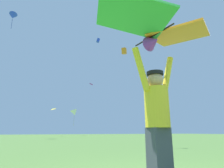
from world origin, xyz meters
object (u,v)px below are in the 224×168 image
distant_kite_white_mid_left (74,113)px  marker_flag (165,109)px  held_stunt_kite (157,29)px  distant_kite_blue_overhead_distant (13,16)px  kite_flyer_person (157,119)px  distant_kite_blue_high_left (98,40)px  distant_kite_orange_high_right (124,51)px  distant_kite_purple_low_right (91,84)px  distant_kite_yellow_far_center (53,109)px

distant_kite_white_mid_left → marker_flag: 29.05m
held_stunt_kite → distant_kite_blue_overhead_distant: bearing=101.2°
kite_flyer_person → distant_kite_blue_high_left: (11.50, 34.93, 19.96)m
marker_flag → distant_kite_white_mid_left: bearing=86.0°
kite_flyer_person → distant_kite_blue_overhead_distant: bearing=101.2°
distant_kite_orange_high_right → held_stunt_kite: bearing=-116.6°
distant_kite_white_mid_left → distant_kite_purple_low_right: bearing=-9.3°
distant_kite_blue_high_left → kite_flyer_person: bearing=-108.2°
kite_flyer_person → distant_kite_yellow_far_center: bearing=85.5°
held_stunt_kite → distant_kite_blue_high_left: bearing=71.8°
held_stunt_kite → distant_kite_white_mid_left: distant_kite_white_mid_left is taller
distant_kite_purple_low_right → marker_flag: 30.01m
marker_flag → distant_kite_orange_high_right: bearing=71.4°
distant_kite_yellow_far_center → distant_kite_white_mid_left: 4.34m
distant_kite_yellow_far_center → marker_flag: distant_kite_yellow_far_center is taller
kite_flyer_person → held_stunt_kite: 1.33m
held_stunt_kite → distant_kite_yellow_far_center: bearing=85.5°
distant_kite_blue_overhead_distant → distant_kite_orange_high_right: (13.20, -6.44, -5.21)m
kite_flyer_person → distant_kite_yellow_far_center: size_ratio=2.07×
kite_flyer_person → distant_kite_white_mid_left: (6.70, 34.31, 3.39)m
kite_flyer_person → distant_kite_white_mid_left: size_ratio=0.60×
distant_kite_white_mid_left → distant_kite_orange_high_right: bearing=-83.8°
distant_kite_yellow_far_center → distant_kite_white_mid_left: bearing=19.2°
distant_kite_blue_high_left → distant_kite_white_mid_left: size_ratio=0.33×
held_stunt_kite → marker_flag: 7.24m
held_stunt_kite → distant_kite_white_mid_left: bearing=79.0°
distant_kite_orange_high_right → marker_flag: size_ratio=0.40×
distant_kite_purple_low_right → distant_kite_white_mid_left: bearing=170.7°
distant_kite_white_mid_left → distant_kite_blue_overhead_distant: bearing=-136.2°
distant_kite_white_mid_left → marker_flag: distant_kite_white_mid_left is taller
distant_kite_orange_high_right → distant_kite_white_mid_left: size_ratio=0.27×
distant_kite_purple_low_right → marker_flag: distant_kite_purple_low_right is taller
distant_kite_orange_high_right → distant_kite_blue_high_left: (2.94, 17.93, 10.45)m
distant_kite_purple_low_right → distant_kite_blue_high_left: (1.70, 1.14, 10.65)m
distant_kite_yellow_far_center → distant_kite_blue_overhead_distant: distant_kite_blue_overhead_distant is taller
held_stunt_kite → distant_kite_orange_high_right: (8.55, 17.10, 8.19)m
distant_kite_blue_overhead_distant → kite_flyer_person: bearing=-78.8°
distant_kite_purple_low_right → marker_flag: size_ratio=0.45×
kite_flyer_person → distant_kite_orange_high_right: bearing=63.3°
kite_flyer_person → distant_kite_blue_high_left: 41.84m
distant_kite_purple_low_right → held_stunt_kite: bearing=-106.1°
distant_kite_blue_overhead_distant → distant_kite_white_mid_left: size_ratio=0.74×
distant_kite_blue_overhead_distant → distant_kite_white_mid_left: distant_kite_blue_overhead_distant is taller
kite_flyer_person → distant_kite_blue_high_left: bearing=71.8°
held_stunt_kite → marker_flag: bearing=50.0°
distant_kite_purple_low_right → distant_kite_yellow_far_center: distant_kite_purple_low_right is taller
distant_kite_blue_high_left → marker_flag: (-6.84, -29.50, -19.02)m
distant_kite_white_mid_left → kite_flyer_person: bearing=-101.0°
distant_kite_orange_high_right → kite_flyer_person: bearing=-116.7°
kite_flyer_person → distant_kite_purple_low_right: (9.80, 33.80, 9.31)m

